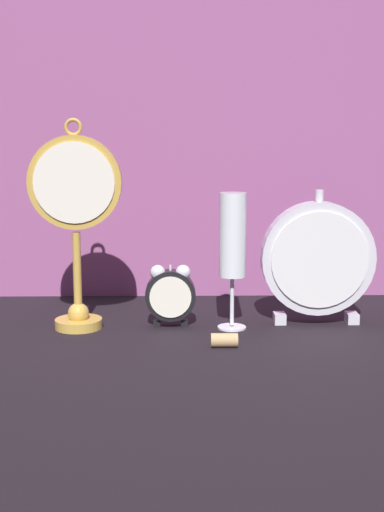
% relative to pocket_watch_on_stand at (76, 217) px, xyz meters
% --- Properties ---
extents(ground_plane, '(4.00, 4.00, 0.00)m').
position_rel_pocket_watch_on_stand_xyz_m(ground_plane, '(0.19, -0.08, -0.19)').
color(ground_plane, black).
extents(fabric_backdrop_drape, '(1.66, 0.01, 0.69)m').
position_rel_pocket_watch_on_stand_xyz_m(fabric_backdrop_drape, '(0.19, 0.25, 0.15)').
color(fabric_backdrop_drape, '#8E4C7F').
rests_on(fabric_backdrop_drape, ground_plane).
extents(pocket_watch_on_stand, '(0.16, 0.08, 0.35)m').
position_rel_pocket_watch_on_stand_xyz_m(pocket_watch_on_stand, '(0.00, 0.00, 0.00)').
color(pocket_watch_on_stand, gold).
rests_on(pocket_watch_on_stand, ground_plane).
extents(alarm_clock_twin_bell, '(0.09, 0.03, 0.11)m').
position_rel_pocket_watch_on_stand_xyz_m(alarm_clock_twin_bell, '(0.16, 0.01, -0.13)').
color(alarm_clock_twin_bell, black).
rests_on(alarm_clock_twin_bell, ground_plane).
extents(mantel_clock_silver, '(0.20, 0.04, 0.23)m').
position_rel_pocket_watch_on_stand_xyz_m(mantel_clock_silver, '(0.41, 0.02, -0.08)').
color(mantel_clock_silver, silver).
rests_on(mantel_clock_silver, ground_plane).
extents(champagne_flute, '(0.05, 0.05, 0.23)m').
position_rel_pocket_watch_on_stand_xyz_m(champagne_flute, '(0.26, -0.01, -0.04)').
color(champagne_flute, silver).
rests_on(champagne_flute, ground_plane).
extents(wine_cork, '(0.04, 0.02, 0.02)m').
position_rel_pocket_watch_on_stand_xyz_m(wine_cork, '(0.24, -0.11, -0.18)').
color(wine_cork, tan).
rests_on(wine_cork, ground_plane).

